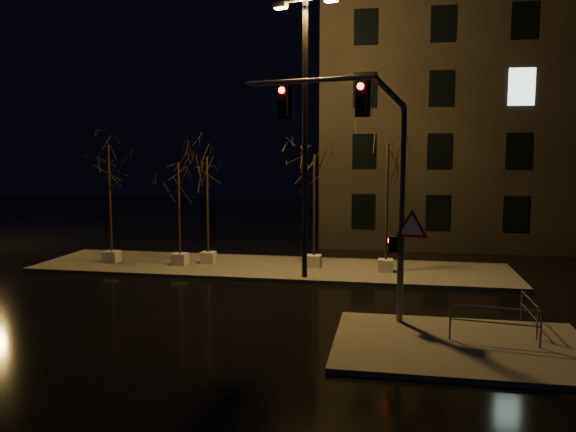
# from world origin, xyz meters

# --- Properties ---
(ground) EXTENTS (90.00, 90.00, 0.00)m
(ground) POSITION_xyz_m (0.00, 0.00, 0.00)
(ground) COLOR black
(ground) RESTS_ON ground
(median) EXTENTS (22.00, 5.00, 0.15)m
(median) POSITION_xyz_m (0.00, 6.00, 0.07)
(median) COLOR #4D4B45
(median) RESTS_ON ground
(sidewalk_corner) EXTENTS (7.00, 5.00, 0.15)m
(sidewalk_corner) POSITION_xyz_m (7.50, -3.50, 0.07)
(sidewalk_corner) COLOR #4D4B45
(sidewalk_corner) RESTS_ON ground
(building) EXTENTS (25.00, 12.00, 15.00)m
(building) POSITION_xyz_m (14.00, 18.00, 7.50)
(building) COLOR black
(building) RESTS_ON ground
(tree_0) EXTENTS (1.80, 1.80, 5.77)m
(tree_0) POSITION_xyz_m (-7.71, 5.54, 4.53)
(tree_0) COLOR #A9A79E
(tree_0) RESTS_ON median
(tree_1) EXTENTS (1.80, 1.80, 4.96)m
(tree_1) POSITION_xyz_m (-4.24, 5.54, 3.91)
(tree_1) COLOR #A9A79E
(tree_1) RESTS_ON median
(tree_2) EXTENTS (1.80, 1.80, 5.22)m
(tree_2) POSITION_xyz_m (-3.05, 6.15, 4.11)
(tree_2) COLOR #A9A79E
(tree_2) RESTS_ON median
(tree_3) EXTENTS (1.80, 1.80, 5.33)m
(tree_3) POSITION_xyz_m (2.03, 6.23, 4.20)
(tree_3) COLOR #A9A79E
(tree_3) RESTS_ON median
(tree_4) EXTENTS (1.80, 1.80, 5.83)m
(tree_4) POSITION_xyz_m (5.32, 5.78, 4.57)
(tree_4) COLOR #A9A79E
(tree_4) RESTS_ON median
(traffic_signal_mast) EXTENTS (6.09, 1.58, 7.62)m
(traffic_signal_mast) POSITION_xyz_m (4.63, -1.44, 5.16)
(traffic_signal_mast) COLOR #5B5C62
(traffic_signal_mast) RESTS_ON sidewalk_corner
(streetlight_main) EXTENTS (2.82, 1.16, 11.47)m
(streetlight_main) POSITION_xyz_m (1.93, 4.05, 6.77)
(streetlight_main) COLOR black
(streetlight_main) RESTS_ON median
(guard_rail_a) EXTENTS (2.38, 0.38, 1.04)m
(guard_rail_a) POSITION_xyz_m (8.38, -3.32, 0.83)
(guard_rail_a) COLOR #5B5C62
(guard_rail_a) RESTS_ON sidewalk_corner
(guard_rail_b) EXTENTS (0.07, 1.98, 0.94)m
(guard_rail_b) POSITION_xyz_m (9.62, -1.80, 0.76)
(guard_rail_b) COLOR #5B5C62
(guard_rail_b) RESTS_ON sidewalk_corner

